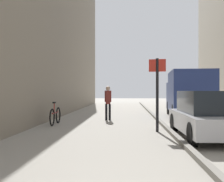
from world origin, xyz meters
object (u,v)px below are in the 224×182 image
at_px(delivery_van, 189,93).
at_px(street_sign_post, 157,88).
at_px(pedestrian_mid_block, 108,100).
at_px(bicycle_leaning, 55,116).
at_px(parked_car, 209,115).

relative_size(delivery_van, street_sign_post, 2.06).
bearing_deg(delivery_van, pedestrian_mid_block, -154.53).
relative_size(street_sign_post, bicycle_leaning, 1.47).
bearing_deg(bicycle_leaning, parked_car, -29.73).
height_order(delivery_van, parked_car, delivery_van).
relative_size(pedestrian_mid_block, parked_car, 0.40).
distance_m(pedestrian_mid_block, parked_car, 6.30).
bearing_deg(pedestrian_mid_block, delivery_van, 11.91).
distance_m(delivery_van, parked_car, 7.04).
distance_m(parked_car, bicycle_leaning, 6.43).
xyz_separation_m(pedestrian_mid_block, delivery_van, (4.30, 1.70, 0.36)).
xyz_separation_m(pedestrian_mid_block, bicycle_leaning, (-2.12, -2.08, -0.59)).
distance_m(pedestrian_mid_block, bicycle_leaning, 3.03).
bearing_deg(parked_car, street_sign_post, 137.86).
relative_size(pedestrian_mid_block, delivery_van, 0.31).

